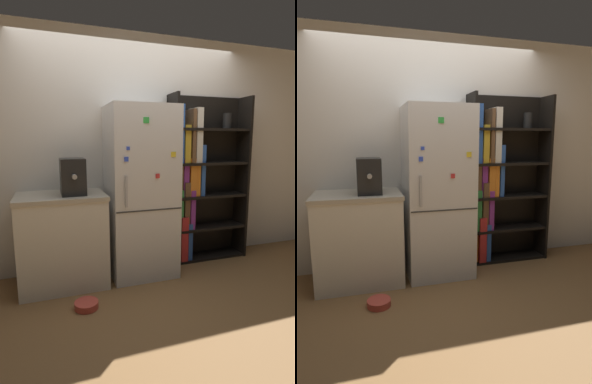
# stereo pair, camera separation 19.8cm
# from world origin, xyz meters

# --- Properties ---
(ground_plane) EXTENTS (16.00, 16.00, 0.00)m
(ground_plane) POSITION_xyz_m (0.00, 0.00, 0.00)
(ground_plane) COLOR olive
(wall_back) EXTENTS (8.00, 0.05, 2.60)m
(wall_back) POSITION_xyz_m (0.00, 0.47, 1.30)
(wall_back) COLOR silver
(wall_back) RESTS_ON ground_plane
(refrigerator) EXTENTS (0.69, 0.62, 1.80)m
(refrigerator) POSITION_xyz_m (-0.00, 0.15, 0.90)
(refrigerator) COLOR silver
(refrigerator) RESTS_ON ground_plane
(bookshelf) EXTENTS (0.98, 0.30, 1.96)m
(bookshelf) POSITION_xyz_m (0.77, 0.33, 0.94)
(bookshelf) COLOR black
(bookshelf) RESTS_ON ground_plane
(kitchen_counter) EXTENTS (0.85, 0.62, 0.93)m
(kitchen_counter) POSITION_xyz_m (-0.82, 0.15, 0.46)
(kitchen_counter) COLOR silver
(kitchen_counter) RESTS_ON ground_plane
(espresso_machine) EXTENTS (0.23, 0.34, 0.35)m
(espresso_machine) POSITION_xyz_m (-0.70, 0.10, 1.10)
(espresso_machine) COLOR black
(espresso_machine) RESTS_ON kitchen_counter
(pet_bowl) EXTENTS (0.21, 0.21, 0.06)m
(pet_bowl) POSITION_xyz_m (-0.68, -0.40, 0.03)
(pet_bowl) COLOR #D84C3F
(pet_bowl) RESTS_ON ground_plane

